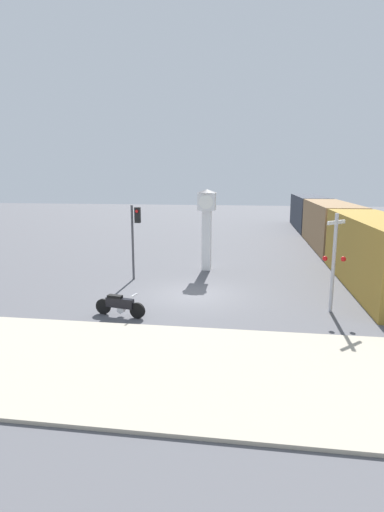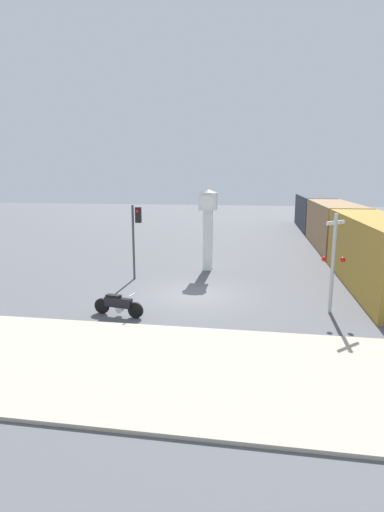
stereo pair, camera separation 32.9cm
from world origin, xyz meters
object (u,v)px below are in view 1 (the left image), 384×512
Objects in this scene: freight_train at (330,225)px; traffic_light at (135,229)px; motorcycle at (120,305)px; railroad_crossing_signal at (334,259)px; clock_tower at (207,217)px.

traffic_light is (-12.03, -12.01, 1.00)m from freight_train.
motorcycle is 8.58m from railroad_crossing_signal.
motorcycle is at bearing -106.40° from clock_tower.
clock_tower is 4.42m from traffic_light.
traffic_light is (-3.42, -2.77, -0.39)m from clock_tower.
freight_train is at bearing 79.83° from railroad_crossing_signal.
railroad_crossing_signal is at bearing 22.92° from motorcycle.
motorcycle is 0.06× the size of freight_train.
freight_train is at bearing 47.05° from clock_tower.
motorcycle is 20.85m from freight_train.
traffic_light is at bearing 110.50° from motorcycle.
clock_tower is at bearing 84.43° from motorcycle.
clock_tower reaches higher than traffic_light.
clock_tower is 1.18× the size of railroad_crossing_signal.
freight_train is at bearing 68.69° from motorcycle.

